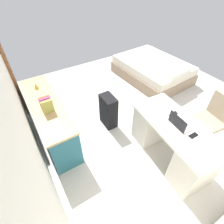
{
  "coord_description": "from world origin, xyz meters",
  "views": [
    {
      "loc": [
        -2.08,
        1.97,
        2.6
      ],
      "look_at": [
        -0.22,
        0.82,
        0.6
      ],
      "focal_mm": 28.12,
      "sensor_mm": 36.0,
      "label": 1
    }
  ],
  "objects_px": {
    "credenza": "(50,119)",
    "bed": "(153,70)",
    "figurine_small": "(36,86)",
    "office_chair": "(209,123)",
    "laptop": "(180,123)",
    "desk": "(172,141)",
    "cell_phone_near_laptop": "(193,135)",
    "cell_phone_by_mouse": "(173,113)",
    "suitcase_black": "(108,111)",
    "computer_mouse": "(169,113)"
  },
  "relations": [
    {
      "from": "office_chair",
      "to": "bed",
      "type": "height_order",
      "value": "office_chair"
    },
    {
      "from": "cell_phone_by_mouse",
      "to": "computer_mouse",
      "type": "bearing_deg",
      "value": 90.35
    },
    {
      "from": "bed",
      "to": "office_chair",
      "type": "bearing_deg",
      "value": 163.27
    },
    {
      "from": "cell_phone_by_mouse",
      "to": "figurine_small",
      "type": "relative_size",
      "value": 1.24
    },
    {
      "from": "cell_phone_near_laptop",
      "to": "bed",
      "type": "bearing_deg",
      "value": -30.82
    },
    {
      "from": "desk",
      "to": "cell_phone_near_laptop",
      "type": "height_order",
      "value": "cell_phone_near_laptop"
    },
    {
      "from": "desk",
      "to": "bed",
      "type": "bearing_deg",
      "value": -35.26
    },
    {
      "from": "desk",
      "to": "laptop",
      "type": "relative_size",
      "value": 4.55
    },
    {
      "from": "suitcase_black",
      "to": "computer_mouse",
      "type": "relative_size",
      "value": 6.72
    },
    {
      "from": "office_chair",
      "to": "figurine_small",
      "type": "xyz_separation_m",
      "value": [
        2.05,
        2.32,
        0.4
      ]
    },
    {
      "from": "laptop",
      "to": "cell_phone_near_laptop",
      "type": "xyz_separation_m",
      "value": [
        -0.23,
        -0.03,
        -0.04
      ]
    },
    {
      "from": "desk",
      "to": "laptop",
      "type": "bearing_deg",
      "value": -154.85
    },
    {
      "from": "office_chair",
      "to": "credenza",
      "type": "xyz_separation_m",
      "value": [
        1.57,
        2.32,
        -0.03
      ]
    },
    {
      "from": "bed",
      "to": "figurine_small",
      "type": "xyz_separation_m",
      "value": [
        -0.1,
        2.96,
        0.58
      ]
    },
    {
      "from": "credenza",
      "to": "bed",
      "type": "bearing_deg",
      "value": -78.86
    },
    {
      "from": "desk",
      "to": "computer_mouse",
      "type": "distance_m",
      "value": 0.45
    },
    {
      "from": "credenza",
      "to": "figurine_small",
      "type": "distance_m",
      "value": 0.65
    },
    {
      "from": "office_chair",
      "to": "bed",
      "type": "xyz_separation_m",
      "value": [
        2.15,
        -0.65,
        -0.18
      ]
    },
    {
      "from": "office_chair",
      "to": "suitcase_black",
      "type": "xyz_separation_m",
      "value": [
        1.25,
        1.29,
        -0.08
      ]
    },
    {
      "from": "desk",
      "to": "computer_mouse",
      "type": "relative_size",
      "value": 14.91
    },
    {
      "from": "cell_phone_by_mouse",
      "to": "figurine_small",
      "type": "height_order",
      "value": "figurine_small"
    },
    {
      "from": "credenza",
      "to": "cell_phone_near_laptop",
      "type": "relative_size",
      "value": 13.24
    },
    {
      "from": "cell_phone_by_mouse",
      "to": "figurine_small",
      "type": "xyz_separation_m",
      "value": [
        1.77,
        1.62,
        0.06
      ]
    },
    {
      "from": "office_chair",
      "to": "credenza",
      "type": "distance_m",
      "value": 2.8
    },
    {
      "from": "cell_phone_near_laptop",
      "to": "cell_phone_by_mouse",
      "type": "height_order",
      "value": "same"
    },
    {
      "from": "cell_phone_near_laptop",
      "to": "cell_phone_by_mouse",
      "type": "xyz_separation_m",
      "value": [
        0.47,
        -0.1,
        0.0
      ]
    },
    {
      "from": "credenza",
      "to": "suitcase_black",
      "type": "xyz_separation_m",
      "value": [
        -0.31,
        -1.03,
        -0.05
      ]
    },
    {
      "from": "credenza",
      "to": "computer_mouse",
      "type": "bearing_deg",
      "value": -129.11
    },
    {
      "from": "cell_phone_near_laptop",
      "to": "laptop",
      "type": "bearing_deg",
      "value": 7.61
    },
    {
      "from": "desk",
      "to": "cell_phone_by_mouse",
      "type": "height_order",
      "value": "cell_phone_by_mouse"
    },
    {
      "from": "laptop",
      "to": "office_chair",
      "type": "bearing_deg",
      "value": -93.25
    },
    {
      "from": "laptop",
      "to": "figurine_small",
      "type": "height_order",
      "value": "laptop"
    },
    {
      "from": "credenza",
      "to": "cell_phone_near_laptop",
      "type": "distance_m",
      "value": 2.35
    },
    {
      "from": "cell_phone_near_laptop",
      "to": "figurine_small",
      "type": "relative_size",
      "value": 1.24
    },
    {
      "from": "bed",
      "to": "figurine_small",
      "type": "bearing_deg",
      "value": 91.87
    },
    {
      "from": "desk",
      "to": "cell_phone_near_laptop",
      "type": "bearing_deg",
      "value": -172.28
    },
    {
      "from": "office_chair",
      "to": "figurine_small",
      "type": "bearing_deg",
      "value": 48.48
    },
    {
      "from": "computer_mouse",
      "to": "desk",
      "type": "bearing_deg",
      "value": 168.98
    },
    {
      "from": "credenza",
      "to": "cell_phone_near_laptop",
      "type": "height_order",
      "value": "same"
    },
    {
      "from": "desk",
      "to": "cell_phone_by_mouse",
      "type": "xyz_separation_m",
      "value": [
        0.22,
        -0.13,
        0.37
      ]
    },
    {
      "from": "desk",
      "to": "suitcase_black",
      "type": "bearing_deg",
      "value": 20.89
    },
    {
      "from": "laptop",
      "to": "cell_phone_by_mouse",
      "type": "bearing_deg",
      "value": -27.97
    },
    {
      "from": "figurine_small",
      "to": "bed",
      "type": "bearing_deg",
      "value": -88.13
    },
    {
      "from": "desk",
      "to": "cell_phone_by_mouse",
      "type": "bearing_deg",
      "value": -30.47
    },
    {
      "from": "credenza",
      "to": "bed",
      "type": "relative_size",
      "value": 0.91
    },
    {
      "from": "desk",
      "to": "credenza",
      "type": "xyz_separation_m",
      "value": [
        1.51,
        1.49,
        -0.01
      ]
    },
    {
      "from": "office_chair",
      "to": "laptop",
      "type": "height_order",
      "value": "laptop"
    },
    {
      "from": "desk",
      "to": "office_chair",
      "type": "bearing_deg",
      "value": -94.1
    },
    {
      "from": "credenza",
      "to": "bed",
      "type": "xyz_separation_m",
      "value": [
        0.58,
        -2.96,
        -0.14
      ]
    },
    {
      "from": "cell_phone_near_laptop",
      "to": "cell_phone_by_mouse",
      "type": "bearing_deg",
      "value": -10.75
    }
  ]
}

